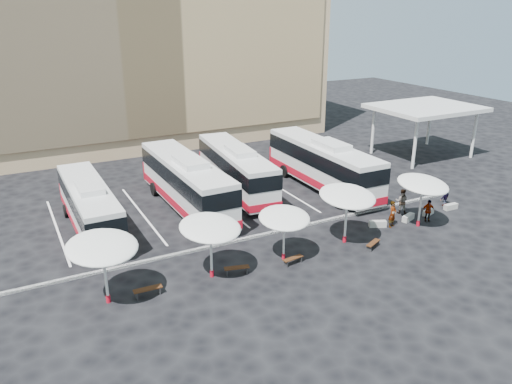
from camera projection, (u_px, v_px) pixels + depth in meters
name	position (u px, v px, depth m)	size (l,w,h in m)	color
ground	(264.00, 239.00, 33.24)	(120.00, 120.00, 0.00)	black
sandstone_building	(127.00, 25.00, 55.28)	(42.00, 18.25, 29.60)	tan
service_canopy	(426.00, 109.00, 50.27)	(10.00, 8.00, 5.20)	silver
curb_divider	(260.00, 235.00, 33.63)	(34.00, 0.25, 0.15)	black
bay_lines	(216.00, 200.00, 39.88)	(24.15, 12.00, 0.01)	white
bus_0	(89.00, 205.00, 33.92)	(2.74, 11.58, 3.67)	silver
bus_1	(186.00, 181.00, 37.67)	(3.24, 13.39, 4.24)	silver
bus_2	(236.00, 168.00, 41.20)	(3.82, 12.76, 3.99)	silver
bus_3	(322.00, 163.00, 41.96)	(3.33, 13.56, 4.29)	silver
sunshade_0	(102.00, 247.00, 25.04)	(4.56, 4.59, 3.77)	silver
sunshade_1	(210.00, 228.00, 27.58)	(4.32, 4.35, 3.61)	silver
sunshade_2	(284.00, 218.00, 29.68)	(3.56, 3.60, 3.23)	silver
sunshade_3	(347.00, 196.00, 31.73)	(3.91, 3.96, 3.79)	silver
sunshade_4	(423.00, 184.00, 34.17)	(4.25, 4.28, 3.67)	silver
wood_bench_0	(148.00, 290.00, 26.60)	(1.55, 0.45, 0.47)	black
wood_bench_1	(237.00, 269.00, 28.80)	(1.52, 0.75, 0.45)	black
wood_bench_2	(293.00, 259.00, 29.94)	(1.39, 0.53, 0.41)	black
wood_bench_3	(373.00, 244.00, 31.89)	(1.37, 0.88, 0.41)	black
conc_bench_0	(378.00, 224.00, 35.04)	(1.19, 0.40, 0.45)	gray
conc_bench_1	(408.00, 218.00, 36.09)	(1.17, 0.39, 0.44)	gray
conc_bench_2	(428.00, 212.00, 37.06)	(1.12, 0.37, 0.42)	gray
conc_bench_3	(451.00, 207.00, 38.08)	(1.13, 0.38, 0.42)	gray
passenger_0	(392.00, 214.00, 34.82)	(0.70, 0.46, 1.92)	black
passenger_1	(402.00, 201.00, 37.11)	(0.93, 0.72, 1.91)	black
passenger_2	(428.00, 211.00, 35.72)	(0.97, 0.40, 1.66)	black
passenger_3	(445.00, 196.00, 38.64)	(1.00, 0.58, 1.55)	black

